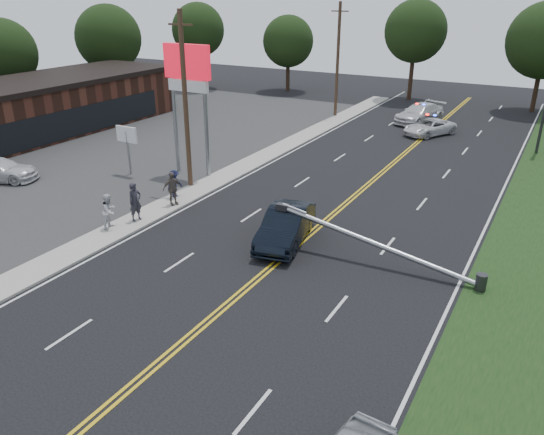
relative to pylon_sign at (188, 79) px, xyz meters
The scene contains 22 objects.
ground 18.50m from the pylon_sign, 53.13° to the right, with size 120.00×120.00×0.00m, color black.
parking_lot 11.92m from the pylon_sign, 157.17° to the right, with size 25.00×60.00×0.01m, color #2D2D2D.
sidewalk 7.46m from the pylon_sign, 62.30° to the right, with size 1.80×70.00×0.12m, color #A5A095.
centerline_yellow 12.73m from the pylon_sign, 20.85° to the right, with size 0.36×80.00×0.00m, color gold.
pharmacy_building 17.90m from the pylon_sign, behind, with size 8.40×30.40×4.30m.
pylon_sign is the anchor object (origin of this frame).
small_sign 5.45m from the pylon_sign, 150.26° to the right, with size 1.60×0.14×3.10m.
fallen_streetlight 16.66m from the pylon_sign, 22.22° to the right, with size 9.36×0.44×1.91m.
utility_pole_mid 2.55m from the pylon_sign, 56.98° to the right, with size 1.60×0.28×10.00m.
utility_pole_far 20.06m from the pylon_sign, 86.28° to the left, with size 1.60×0.28×10.00m.
tree_2 26.86m from the pylon_sign, 166.71° to the left, with size 6.21×6.21×8.66m.
tree_3 29.69m from the pylon_sign, 144.09° to the left, with size 6.90×6.90×9.62m.
tree_4 32.71m from the pylon_sign, 125.57° to the left, with size 6.05×6.05×9.67m.
tree_5 31.28m from the pylon_sign, 106.68° to the left, with size 5.72×5.72×8.40m.
tree_6 31.93m from the pylon_sign, 81.06° to the left, with size 6.31×6.31×10.15m.
crashed_sedan 12.60m from the pylon_sign, 30.96° to the right, with size 1.74×4.99×1.64m, color black.
emergency_a 21.14m from the pylon_sign, 58.54° to the left, with size 2.12×4.59×1.27m, color silver.
emergency_b 23.72m from the pylon_sign, 67.78° to the left, with size 2.28×5.62×1.63m, color silver.
bystander_a 9.30m from the pylon_sign, 73.93° to the right, with size 0.73×0.48×1.99m, color #27262E.
bystander_b 10.38m from the pylon_sign, 79.04° to the right, with size 0.86×0.67×1.76m, color silver.
bystander_c 6.75m from the pylon_sign, 66.10° to the right, with size 1.02×0.58×1.57m, color #171B3A.
bystander_d 7.46m from the pylon_sign, 64.04° to the right, with size 1.08×0.45×1.84m, color #5B5048.
Camera 1 is at (9.82, -11.77, 10.91)m, focal length 35.00 mm.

